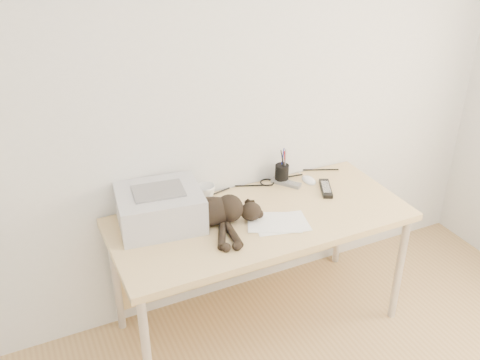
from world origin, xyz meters
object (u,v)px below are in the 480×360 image
desk (253,229)px  printer (160,208)px  pen_cup (282,173)px  mouse (309,178)px  cat (201,214)px  mug (206,193)px

desk → printer: printer is taller
desk → pen_cup: size_ratio=7.73×
mouse → cat: bearing=-165.5°
desk → mug: bearing=136.0°
printer → pen_cup: 0.80m
mug → mouse: 0.64m
desk → pen_cup: pen_cup is taller
mug → desk: bearing=-44.0°
cat → mug: 0.26m
mouse → desk: bearing=-160.8°
printer → mouse: printer is taller
desk → cat: (-0.32, -0.04, 0.20)m
cat → mouse: size_ratio=5.96×
desk → printer: bearing=171.5°
cat → desk: bearing=19.7°
desk → mouse: bearing=17.8°
mouse → mug: bearing=176.6°
printer → cat: size_ratio=0.66×
cat → mouse: (0.76, 0.18, -0.05)m
mug → mouse: bearing=-4.8°
desk → cat: size_ratio=2.28×
desk → mug: (-0.20, 0.19, 0.18)m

